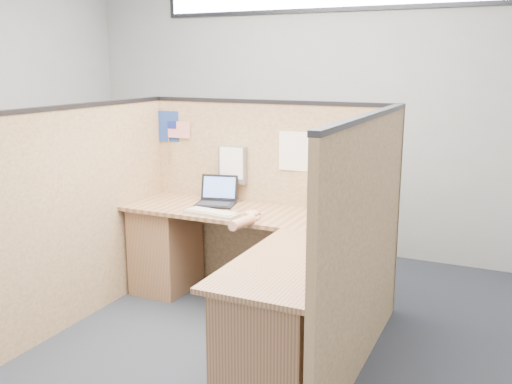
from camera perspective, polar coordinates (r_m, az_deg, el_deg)
The scene contains 13 objects.
floor at distance 3.91m, azimuth -5.05°, elevation -14.69°, with size 5.00×5.00×0.00m, color #1F232D.
wall_back at distance 5.54m, azimuth 6.47°, elevation 8.54°, with size 5.00×5.00×0.00m, color #949799.
cubicle_partitions at distance 3.98m, azimuth -2.20°, elevation -2.26°, with size 2.06×1.83×1.53m.
l_desk at distance 3.90m, azimuth -0.68°, elevation -8.38°, with size 1.95×1.75×0.73m.
laptop at distance 4.43m, azimuth -3.76°, elevation -0.53°, with size 0.34×0.34×0.21m.
keyboard at distance 4.13m, azimuth -4.48°, elevation -2.08°, with size 0.42×0.19×0.03m.
mouse at distance 3.98m, azimuth -0.34°, elevation -2.52°, with size 0.10×0.06×0.04m, color #BDBDC2.
hand_forearm at distance 3.85m, azimuth -1.04°, elevation -2.79°, with size 0.10×0.36×0.08m.
blue_poster at distance 4.79m, azimuth -8.72°, elevation 6.51°, with size 0.19×0.00×0.25m, color navy.
american_flag at distance 4.74m, azimuth -7.99°, elevation 6.05°, with size 0.21×0.01×0.36m.
file_holder at distance 4.50m, azimuth -2.35°, elevation 2.74°, with size 0.23×0.05×0.29m.
paper_left at distance 4.30m, azimuth 3.79°, elevation 4.10°, with size 0.23×0.00×0.30m, color white.
paper_right at distance 4.22m, azimuth 7.99°, elevation 1.55°, with size 0.24×0.00×0.30m, color white.
Camera 1 is at (1.76, -2.99, 1.79)m, focal length 40.00 mm.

